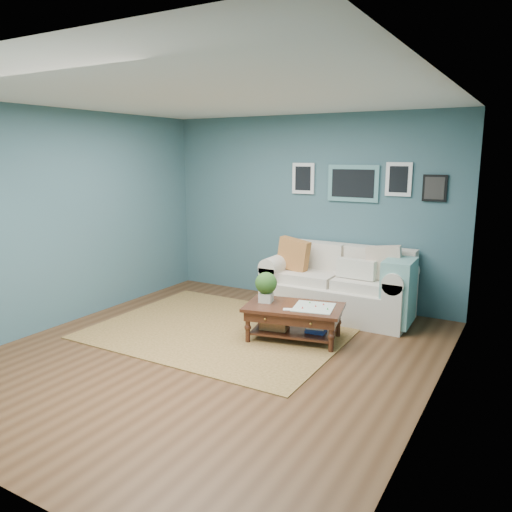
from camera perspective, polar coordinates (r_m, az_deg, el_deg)
The scene contains 4 objects.
room_shell at distance 5.22m, azimuth -4.76°, elevation 2.90°, with size 5.00×5.02×2.70m.
area_rug at distance 6.28m, azimuth -3.87°, elevation -8.36°, with size 2.99×2.40×0.01m, color brown.
loveseat at distance 6.81m, azimuth 10.07°, elevation -3.30°, with size 2.00×0.91×1.03m.
coffee_table at distance 5.87m, azimuth 3.80°, elevation -6.29°, with size 1.23×0.87×0.78m.
Camera 1 is at (2.96, -4.18, 2.14)m, focal length 35.00 mm.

